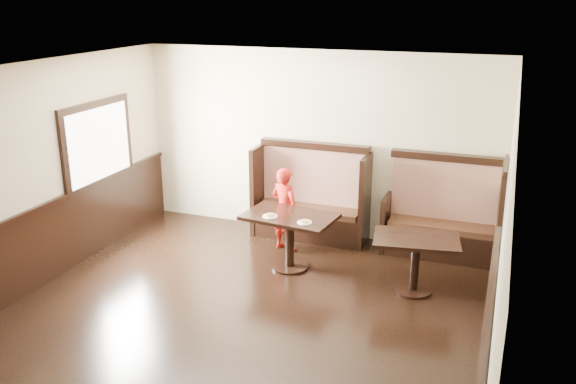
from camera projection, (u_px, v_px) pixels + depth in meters
The scene contains 9 objects.
ground at pixel (213, 347), 6.46m from camera, with size 7.00×7.00×0.00m, color black.
room_shell at pixel (198, 274), 6.60m from camera, with size 7.00×7.00×7.00m.
booth_main at pixel (311, 204), 9.23m from camera, with size 1.75×0.72×1.45m.
booth_neighbor at pixel (442, 223), 8.60m from camera, with size 1.65×0.72×1.45m.
table_main at pixel (290, 227), 8.14m from camera, with size 1.27×0.88×0.76m.
table_neighbor at pixel (416, 251), 7.50m from camera, with size 1.13×0.84×0.72m.
child at pixel (285, 209), 8.72m from camera, with size 0.45×0.30×1.23m, color #A91912.
pizza_plate_left at pixel (270, 216), 8.02m from camera, with size 0.20×0.20×0.04m.
pizza_plate_right at pixel (305, 222), 7.81m from camera, with size 0.19×0.19×0.04m.
Camera 1 is at (2.70, -4.99, 3.58)m, focal length 38.00 mm.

